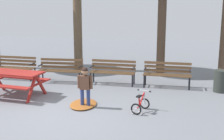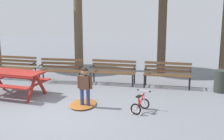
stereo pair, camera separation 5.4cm
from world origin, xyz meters
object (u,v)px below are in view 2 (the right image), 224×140
park_bench_far_right (167,72)px  kids_bicycle (140,104)px  park_bench_left (61,68)px  picnic_table (14,77)px  park_bench_right (113,70)px  child_standing (85,84)px  park_bench_far_left (16,65)px  trash_bin (221,81)px

park_bench_far_right → kids_bicycle: bearing=-102.6°
park_bench_left → picnic_table: bearing=-111.5°
park_bench_right → child_standing: bearing=-94.8°
child_standing → kids_bicycle: bearing=-1.9°
park_bench_far_left → park_bench_right: bearing=-0.3°
trash_bin → park_bench_far_left: bearing=177.8°
park_bench_left → park_bench_right: same height
picnic_table → park_bench_far_left: park_bench_far_left is taller
picnic_table → park_bench_right: size_ratio=1.20×
picnic_table → park_bench_far_right: bearing=24.2°
park_bench_left → child_standing: bearing=-56.2°
picnic_table → park_bench_far_left: 2.37m
picnic_table → park_bench_far_right: park_bench_far_right is taller
park_bench_far_left → child_standing: size_ratio=1.44×
park_bench_far_right → park_bench_left: bearing=-178.5°
park_bench_far_left → park_bench_right: (3.80, -0.02, 0.00)m
park_bench_right → kids_bicycle: 3.00m
kids_bicycle → trash_bin: size_ratio=0.88×
trash_bin → child_standing: bearing=-148.4°
picnic_table → park_bench_left: 2.10m
park_bench_far_right → trash_bin: (1.72, -0.26, -0.15)m
park_bench_far_right → trash_bin: park_bench_far_right is taller
picnic_table → kids_bicycle: size_ratio=3.09×
picnic_table → park_bench_far_left: (-1.12, 2.09, -0.08)m
park_bench_far_right → park_bench_right: bearing=179.7°
park_bench_far_right → child_standing: (-2.12, -2.62, 0.15)m
child_standing → trash_bin: child_standing is taller
park_bench_far_right → kids_bicycle: (-0.60, -2.67, -0.31)m
kids_bicycle → park_bench_far_right: bearing=77.4°
picnic_table → child_standing: size_ratio=1.73×
park_bench_right → park_bench_left: bearing=-176.6°
park_bench_right → child_standing: 2.65m
picnic_table → park_bench_far_right: (4.58, 2.05, -0.08)m
park_bench_right → park_bench_far_right: bearing=-0.3°
child_standing → trash_bin: bearing=31.6°
park_bench_far_left → kids_bicycle: 5.78m
park_bench_right → park_bench_far_right: size_ratio=1.00×
park_bench_left → trash_bin: (5.52, -0.16, -0.15)m
park_bench_left → park_bench_far_right: bearing=1.5°
park_bench_far_right → park_bench_far_left: bearing=179.7°
park_bench_far_left → trash_bin: 7.42m
picnic_table → park_bench_far_left: bearing=118.3°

